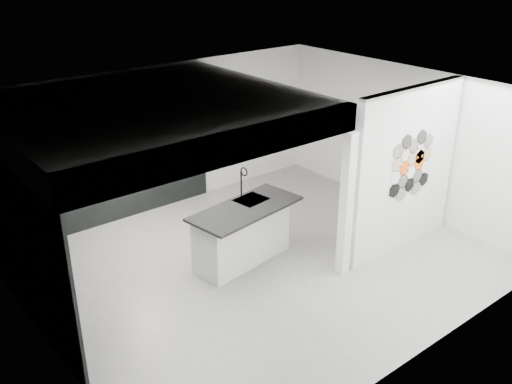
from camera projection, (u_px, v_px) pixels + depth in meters
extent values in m
cube|color=gray|center=(263.00, 263.00, 9.40)|extent=(7.00, 6.00, 0.01)
cube|color=silver|center=(405.00, 170.00, 9.40)|extent=(2.45, 0.15, 2.80)
cube|color=black|center=(103.00, 164.00, 10.28)|extent=(4.40, 0.04, 2.35)
cube|color=black|center=(16.00, 242.00, 7.63)|extent=(0.04, 4.00, 2.35)
cube|color=silver|center=(152.00, 114.00, 8.33)|extent=(4.40, 4.00, 0.40)
cube|color=silver|center=(346.00, 205.00, 8.68)|extent=(0.16, 0.16, 2.35)
cube|color=silver|center=(230.00, 148.00, 6.96)|extent=(4.40, 0.16, 0.40)
cube|color=silver|center=(42.00, 263.00, 7.76)|extent=(0.40, 0.60, 0.12)
cube|color=black|center=(110.00, 158.00, 10.22)|extent=(3.00, 0.15, 0.04)
cube|color=silver|center=(242.00, 235.00, 9.28)|extent=(1.74, 0.84, 0.96)
cube|color=black|center=(246.00, 209.00, 9.02)|extent=(1.99, 1.09, 0.04)
cube|color=black|center=(251.00, 200.00, 9.30)|extent=(0.56, 0.49, 0.02)
cylinder|color=black|center=(241.00, 183.00, 9.34)|extent=(0.03, 0.03, 0.45)
torus|color=black|center=(244.00, 172.00, 9.21)|extent=(0.04, 0.16, 0.16)
cylinder|color=black|center=(63.00, 162.00, 9.68)|extent=(0.26, 0.26, 0.21)
ellipsoid|color=black|center=(167.00, 140.00, 10.86)|extent=(0.19, 0.19, 0.14)
cylinder|color=gray|center=(174.00, 139.00, 10.96)|extent=(0.19, 0.19, 0.11)
cylinder|color=gray|center=(174.00, 138.00, 10.96)|extent=(0.12, 0.12, 0.13)
cylinder|color=black|center=(81.00, 159.00, 9.86)|extent=(0.07, 0.07, 0.17)
cylinder|color=black|center=(70.00, 163.00, 9.76)|extent=(0.10, 0.10, 0.10)
cylinder|color=black|center=(394.00, 191.00, 9.22)|extent=(0.26, 0.02, 0.26)
cylinder|color=white|center=(396.00, 178.00, 9.13)|extent=(0.26, 0.02, 0.26)
cylinder|color=tan|center=(397.00, 165.00, 9.04)|extent=(0.26, 0.02, 0.26)
cylinder|color=#66635E|center=(398.00, 151.00, 8.95)|extent=(0.26, 0.02, 0.26)
cylinder|color=silver|center=(401.00, 194.00, 9.38)|extent=(0.26, 0.02, 0.26)
cylinder|color=black|center=(402.00, 181.00, 9.29)|extent=(0.26, 0.02, 0.26)
cylinder|color=#F25A0C|center=(404.00, 168.00, 9.20)|extent=(0.26, 0.02, 0.26)
cylinder|color=beige|center=(405.00, 155.00, 9.11)|extent=(0.26, 0.02, 0.26)
cylinder|color=#2D2D2D|center=(407.00, 142.00, 9.02)|extent=(0.26, 0.02, 0.26)
cylinder|color=black|center=(409.00, 185.00, 9.45)|extent=(0.26, 0.02, 0.26)
cylinder|color=white|center=(411.00, 172.00, 9.36)|extent=(0.26, 0.02, 0.26)
cylinder|color=tan|center=(412.00, 159.00, 9.27)|extent=(0.26, 0.02, 0.26)
cylinder|color=#66635E|center=(414.00, 146.00, 9.17)|extent=(0.26, 0.02, 0.26)
cylinder|color=silver|center=(416.00, 188.00, 9.60)|extent=(0.26, 0.02, 0.26)
cylinder|color=black|center=(417.00, 176.00, 9.51)|extent=(0.26, 0.02, 0.26)
cylinder|color=#F25A0C|center=(419.00, 163.00, 9.42)|extent=(0.26, 0.02, 0.26)
cylinder|color=beige|center=(420.00, 150.00, 9.33)|extent=(0.26, 0.02, 0.26)
cylinder|color=#2D2D2D|center=(422.00, 137.00, 9.24)|extent=(0.26, 0.02, 0.26)
cylinder|color=black|center=(423.00, 179.00, 9.67)|extent=(0.26, 0.02, 0.26)
cylinder|color=white|center=(425.00, 167.00, 9.58)|extent=(0.26, 0.02, 0.26)
cylinder|color=tan|center=(427.00, 154.00, 9.49)|extent=(0.26, 0.02, 0.26)
cylinder|color=#66635E|center=(428.00, 141.00, 9.40)|extent=(0.26, 0.02, 0.26)
cylinder|color=#F25A0C|center=(419.00, 157.00, 9.38)|extent=(0.26, 0.02, 0.26)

